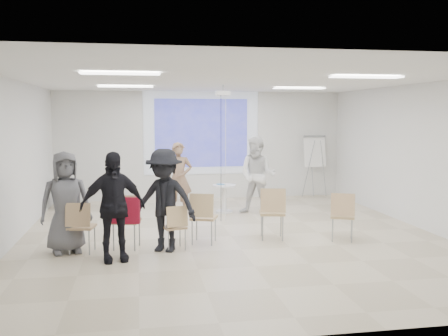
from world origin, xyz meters
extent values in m
cube|color=beige|center=(0.00, 0.00, -0.05)|extent=(8.00, 9.00, 0.10)
cube|color=white|center=(0.00, 0.00, 3.05)|extent=(8.00, 9.00, 0.10)
cube|color=silver|center=(0.00, 4.55, 1.50)|extent=(8.00, 0.10, 3.00)
cube|color=silver|center=(-4.05, 0.00, 1.50)|extent=(0.10, 9.00, 3.00)
cube|color=silver|center=(4.05, 0.00, 1.50)|extent=(0.10, 9.00, 3.00)
cube|color=silver|center=(0.00, 4.49, 1.85)|extent=(3.20, 0.01, 2.30)
cube|color=#373DBD|center=(0.00, 4.47, 1.85)|extent=(2.60, 0.01, 1.90)
cylinder|color=silver|center=(0.28, 2.36, 0.02)|extent=(0.53, 0.53, 0.05)
cylinder|color=white|center=(0.28, 2.36, 0.33)|extent=(0.15, 0.15, 0.61)
cylinder|color=white|center=(0.28, 2.36, 0.66)|extent=(0.73, 0.73, 0.04)
cube|color=silver|center=(0.33, 2.35, 0.68)|extent=(0.23, 0.21, 0.01)
cube|color=#4393C9|center=(0.19, 2.38, 0.69)|extent=(0.19, 0.22, 0.01)
imported|color=#96745C|center=(-0.82, 2.26, 0.97)|extent=(0.75, 0.54, 1.95)
imported|color=white|center=(1.02, 2.03, 1.02)|extent=(1.24, 1.16, 2.04)
cube|color=silver|center=(-0.64, 2.51, 1.28)|extent=(0.05, 0.12, 0.04)
cube|color=white|center=(0.84, 2.28, 1.38)|extent=(0.09, 0.12, 0.04)
cube|color=tan|center=(-2.72, -0.71, 0.44)|extent=(0.49, 0.49, 0.04)
cube|color=tan|center=(-2.76, -0.90, 0.69)|extent=(0.42, 0.16, 0.40)
cylinder|color=gray|center=(-2.92, -0.84, 0.22)|extent=(0.03, 0.03, 0.43)
cylinder|color=gray|center=(-2.59, -0.90, 0.22)|extent=(0.03, 0.03, 0.43)
cylinder|color=gray|center=(-2.86, -0.51, 0.22)|extent=(0.03, 0.03, 0.43)
cylinder|color=gray|center=(-2.53, -0.57, 0.22)|extent=(0.03, 0.03, 0.43)
cube|color=tan|center=(-1.98, -0.56, 0.49)|extent=(0.55, 0.55, 0.04)
cube|color=tan|center=(-2.03, -0.77, 0.76)|extent=(0.47, 0.19, 0.43)
cylinder|color=gray|center=(-2.20, -0.70, 0.24)|extent=(0.03, 0.03, 0.48)
cylinder|color=gray|center=(-1.84, -0.78, 0.24)|extent=(0.03, 0.03, 0.48)
cylinder|color=#95979D|center=(-2.12, -0.34, 0.24)|extent=(0.03, 0.03, 0.48)
cylinder|color=gray|center=(-1.76, -0.42, 0.24)|extent=(0.03, 0.03, 0.48)
cube|color=tan|center=(-1.16, -0.78, 0.40)|extent=(0.44, 0.44, 0.04)
cube|color=tan|center=(-1.12, -0.95, 0.62)|extent=(0.38, 0.16, 0.35)
cylinder|color=#909398|center=(-1.27, -0.96, 0.19)|extent=(0.02, 0.02, 0.39)
cylinder|color=gray|center=(-0.98, -0.89, 0.19)|extent=(0.02, 0.02, 0.39)
cylinder|color=#979A9F|center=(-1.33, -0.67, 0.19)|extent=(0.02, 0.02, 0.39)
cylinder|color=gray|center=(-1.04, -0.60, 0.19)|extent=(0.02, 0.02, 0.39)
cube|color=tan|center=(-0.59, -0.43, 0.47)|extent=(0.57, 0.57, 0.04)
cube|color=tan|center=(-0.66, -0.63, 0.74)|extent=(0.45, 0.23, 0.42)
cylinder|color=#93949B|center=(-0.82, -0.54, 0.23)|extent=(0.03, 0.03, 0.46)
cylinder|color=gray|center=(-0.48, -0.66, 0.23)|extent=(0.03, 0.03, 0.46)
cylinder|color=gray|center=(-0.70, -0.20, 0.23)|extent=(0.03, 0.03, 0.46)
cylinder|color=#919499|center=(-0.36, -0.32, 0.23)|extent=(0.03, 0.03, 0.46)
cube|color=tan|center=(0.73, -0.33, 0.50)|extent=(0.54, 0.54, 0.04)
cube|color=tan|center=(0.69, -0.55, 0.77)|extent=(0.47, 0.18, 0.44)
cylinder|color=gray|center=(0.51, -0.48, 0.24)|extent=(0.03, 0.03, 0.49)
cylinder|color=gray|center=(0.88, -0.55, 0.24)|extent=(0.03, 0.03, 0.49)
cylinder|color=#94959C|center=(0.58, -0.11, 0.24)|extent=(0.03, 0.03, 0.49)
cylinder|color=gray|center=(0.95, -0.18, 0.24)|extent=(0.03, 0.03, 0.49)
cube|color=tan|center=(1.99, -0.68, 0.46)|extent=(0.56, 0.56, 0.04)
cube|color=tan|center=(1.92, -0.87, 0.72)|extent=(0.43, 0.25, 0.41)
cylinder|color=gray|center=(1.77, -0.77, 0.22)|extent=(0.03, 0.03, 0.45)
cylinder|color=#92959A|center=(2.09, -0.91, 0.22)|extent=(0.03, 0.03, 0.45)
cylinder|color=#969A9F|center=(1.90, -0.45, 0.22)|extent=(0.03, 0.03, 0.45)
cylinder|color=gray|center=(2.22, -0.59, 0.22)|extent=(0.03, 0.03, 0.45)
cube|color=#A5142C|center=(-1.98, -0.78, 0.72)|extent=(0.49, 0.21, 0.45)
imported|color=black|center=(-1.16, -0.76, 0.43)|extent=(0.33, 0.27, 0.02)
imported|color=black|center=(-2.17, -1.30, 1.01)|extent=(1.31, 0.95, 2.03)
imported|color=black|center=(-1.33, -0.86, 1.01)|extent=(1.48, 1.19, 2.01)
imported|color=slate|center=(-2.99, -0.66, 0.97)|extent=(1.08, 0.86, 1.95)
cylinder|color=gray|center=(3.00, 4.08, 0.83)|extent=(0.32, 0.18, 1.63)
cylinder|color=#96999F|center=(3.46, 4.11, 0.83)|extent=(0.30, 0.21, 1.63)
cylinder|color=#919399|center=(3.21, 4.39, 0.83)|extent=(0.04, 0.37, 1.62)
cube|color=white|center=(3.22, 4.21, 1.33)|extent=(0.65, 0.22, 0.91)
cube|color=gray|center=(3.22, 4.24, 1.75)|extent=(0.66, 0.09, 0.06)
cube|color=black|center=(-3.49, 3.52, 0.26)|extent=(0.51, 0.43, 0.47)
cube|color=gray|center=(-3.49, 3.52, 0.60)|extent=(0.36, 0.32, 0.21)
cylinder|color=black|center=(-3.69, 3.40, 0.03)|extent=(0.06, 0.06, 0.06)
cylinder|color=black|center=(-3.32, 3.36, 0.03)|extent=(0.06, 0.06, 0.06)
cylinder|color=black|center=(-3.66, 3.68, 0.03)|extent=(0.06, 0.06, 0.06)
cylinder|color=black|center=(-3.29, 3.64, 0.03)|extent=(0.06, 0.06, 0.06)
cube|color=white|center=(0.10, 1.50, 2.82)|extent=(0.30, 0.25, 0.10)
cylinder|color=gray|center=(0.10, 1.50, 2.93)|extent=(0.04, 0.04, 0.14)
cylinder|color=black|center=(0.04, 1.42, 1.39)|extent=(0.01, 0.01, 2.77)
cylinder|color=white|center=(0.14, 1.40, 1.39)|extent=(0.01, 0.01, 2.77)
cube|color=white|center=(-2.00, 2.00, 2.97)|extent=(1.20, 0.30, 0.02)
cube|color=white|center=(2.00, 2.00, 2.97)|extent=(1.20, 0.30, 0.02)
cube|color=white|center=(-2.00, -1.50, 2.97)|extent=(1.20, 0.30, 0.02)
cube|color=white|center=(2.00, -1.50, 2.97)|extent=(1.20, 0.30, 0.02)
camera|label=1|loc=(-1.76, -9.35, 2.33)|focal=40.00mm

